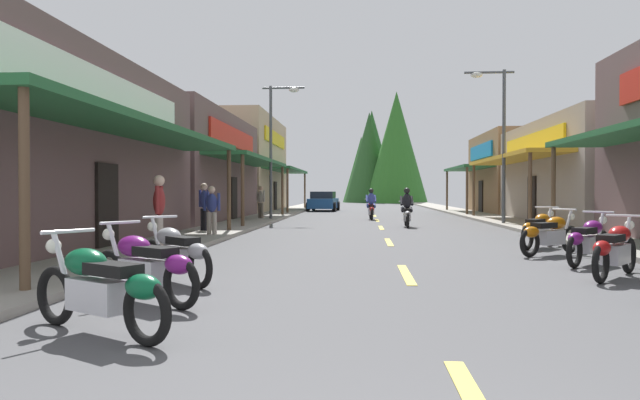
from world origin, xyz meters
name	(u,v)px	position (x,y,z in m)	size (l,w,h in m)	color
ground	(376,220)	(0.00, 28.34, -0.05)	(9.42, 86.67, 0.10)	#4C4C4F
sidewalk_left	(266,217)	(-5.78, 28.34, 0.06)	(2.15, 86.67, 0.12)	gray
sidewalk_right	(490,218)	(5.78, 28.34, 0.06)	(2.15, 86.67, 0.12)	gray
centerline_dashes	(374,214)	(0.00, 34.02, 0.01)	(0.16, 64.84, 0.01)	#E0C64C
storefront_left_middle	(155,168)	(-10.68, 25.38, 2.55)	(9.53, 12.70, 5.09)	brown
storefront_left_far	(221,165)	(-10.71, 38.57, 3.28)	(9.56, 12.46, 6.57)	tan
storefront_right_middle	(635,172)	(11.23, 24.63, 2.28)	(10.64, 11.96, 4.54)	gray
storefront_right_far	(546,174)	(10.83, 35.65, 2.54)	(9.84, 9.00, 5.07)	olive
streetlamp_left	(277,134)	(-4.82, 25.75, 4.18)	(2.03, 0.30, 6.47)	#474C51
streetlamp_right	(497,125)	(4.82, 22.66, 4.17)	(2.03, 0.30, 6.45)	#474C51
motorcycle_parked_right_1	(615,249)	(3.39, 8.10, 0.49)	(1.42, 1.73, 1.04)	black
motorcycle_parked_right_2	(589,240)	(3.65, 9.89, 0.49)	(1.45, 1.70, 1.04)	black
motorcycle_parked_right_3	(550,234)	(3.44, 11.54, 0.49)	(1.75, 1.40, 1.04)	black
motorcycle_parked_right_4	(539,229)	(3.71, 13.24, 0.49)	(1.39, 1.75, 1.04)	black
motorcycle_parked_left_0	(100,287)	(-3.37, 3.87, 0.49)	(1.90, 1.17, 1.04)	black
motorcycle_parked_left_1	(145,265)	(-3.55, 5.51, 0.49)	(1.84, 1.26, 1.04)	black
motorcycle_parked_left_2	(176,252)	(-3.67, 7.13, 0.49)	(1.62, 1.55, 1.04)	black
rider_cruising_lead	(407,211)	(1.04, 21.55, 0.66)	(0.60, 2.14, 1.57)	black
rider_cruising_trailing	(371,207)	(-0.28, 27.40, 0.66)	(0.60, 2.14, 1.57)	black
pedestrian_by_shop	(159,209)	(-5.23, 10.75, 1.05)	(0.32, 0.56, 1.79)	#B2A599
pedestrian_browsing	(261,200)	(-5.66, 26.13, 0.99)	(0.46, 0.43, 1.70)	#726659
pedestrian_waiting	(212,208)	(-5.31, 15.54, 0.92)	(0.56, 0.33, 1.59)	#B2A599
pedestrian_strolling	(204,204)	(-6.04, 17.34, 0.99)	(0.45, 0.43, 1.71)	black
parked_car_curbside	(323,201)	(-3.51, 39.90, 0.69)	(2.26, 4.39, 1.40)	#1E4C8C
treeline_backdrop	(379,154)	(1.50, 71.42, 6.06)	(10.39, 13.56, 13.49)	#276223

